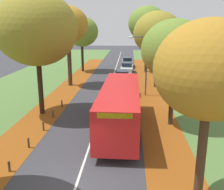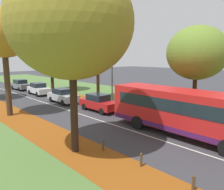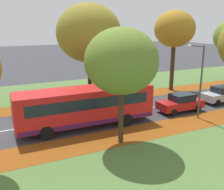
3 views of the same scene
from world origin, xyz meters
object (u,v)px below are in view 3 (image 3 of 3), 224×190
Objects in this scene: bollard_fifth at (85,102)px; bollard_fourth at (59,105)px; tree_left_mid at (175,29)px; streetlamp_right at (199,73)px; tree_right_near at (121,61)px; bollard_sixth at (110,98)px; car_red_lead at (181,103)px; car_silver_following at (222,94)px; bollard_third at (30,109)px; bus at (85,105)px; tree_left_near at (89,33)px.

bollard_fourth is at bearing -87.92° from bollard_fifth.
tree_left_mid is 1.52× the size of streetlamp_right.
tree_left_mid reaches higher than tree_right_near.
car_red_lead is at bearing 38.41° from bollard_sixth.
streetlamp_right reaches higher than bollard_sixth.
car_silver_following is at bearing 68.07° from bollard_fifth.
bollard_fourth is (0.05, 2.60, 0.01)m from bollard_third.
bollard_fifth is 0.10× the size of streetlamp_right.
streetlamp_right is at bearing 53.95° from bollard_fourth.
bus is 14.56m from car_silver_following.
bollard_fifth is at bearing -128.68° from car_red_lead.
streetlamp_right is 6.51m from car_silver_following.
bollard_sixth is at bearing 90.55° from bollard_fourth.
streetlamp_right is (7.22, 12.46, 3.42)m from bollard_third.
tree_left_mid is at bearing 95.78° from bollard_fifth.
car_silver_following is (-2.18, 5.40, -2.92)m from streetlamp_right.
car_silver_following is (5.05, 10.05, 0.48)m from bollard_sixth.
tree_left_near is 15.13× the size of bollard_third.
tree_left_near is at bearing -90.29° from tree_left_mid.
car_red_lead is (5.57, 12.22, 0.50)m from bollard_third.
bus is 8.95m from car_red_lead.
tree_left_near is 9.00m from bollard_third.
tree_right_near is 0.72× the size of bus.
bollard_fifth is 2.60m from bollard_sixth.
bollard_fourth is (1.23, -13.83, -6.70)m from tree_left_mid.
bus reaches higher than bollard_sixth.
car_red_lead is at bearing -31.89° from tree_left_mid.
bollard_sixth reaches higher than bollard_fifth.
tree_left_near reaches higher than bollard_fifth.
tree_right_near is 11.34× the size of bollard_fourth.
streetlamp_right is (8.40, -3.97, -3.29)m from tree_left_mid.
car_silver_following is (6.28, 11.68, -5.93)m from tree_left_near.
car_red_lead is (6.76, -4.20, -6.21)m from tree_left_mid.
tree_right_near is 10.39m from bollard_fourth.
bollard_third is 0.96× the size of bollard_fourth.
streetlamp_right reaches higher than bollard_fourth.
car_red_lead is at bearing 51.32° from bollard_fifth.
tree_left_mid is 2.18× the size of car_red_lead.
bollard_sixth is (-0.05, 5.20, 0.00)m from bollard_fourth.
bollard_third is at bearing -91.00° from bollard_fourth.
bollard_third is 5.20m from bollard_fifth.
tree_left_near is 2.28× the size of car_silver_following.
car_red_lead reaches higher than bollard_sixth.
bollard_fifth is 0.90× the size of bollard_sixth.
bollard_sixth is (0.04, 2.60, 0.03)m from bollard_fifth.
bollard_fifth is 9.01m from car_red_lead.
tree_left_near is at bearing 109.73° from bollard_fourth.
car_red_lead is (-1.65, -0.23, -2.92)m from streetlamp_right.
bollard_sixth is at bearing 90.03° from bollard_third.
streetlamp_right reaches higher than bollard_third.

